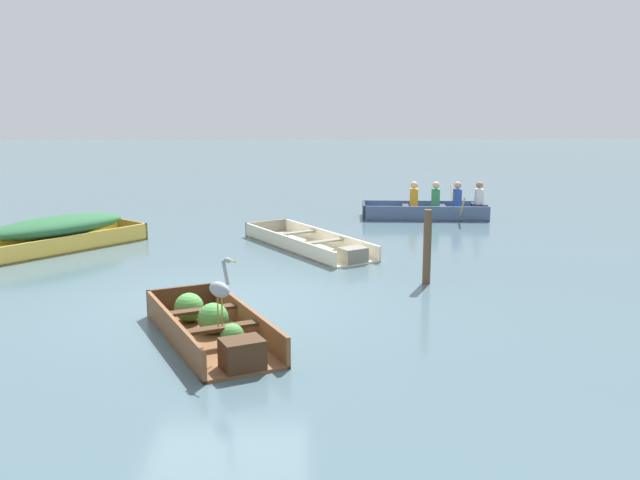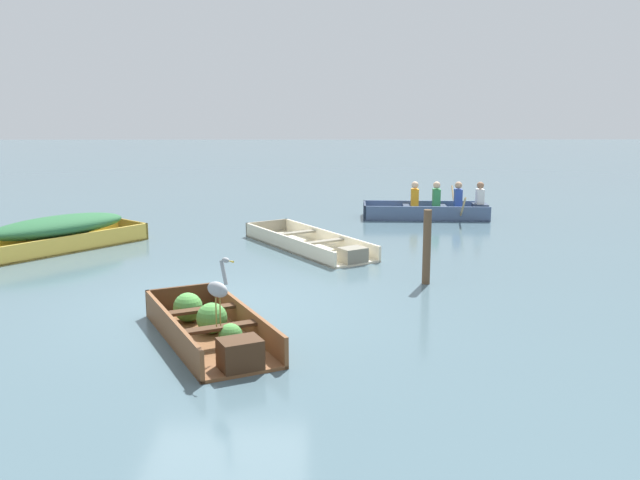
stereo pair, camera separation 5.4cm
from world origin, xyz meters
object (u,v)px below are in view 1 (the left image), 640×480
skiff_yellow_mid_moored (56,231)px  rowboat_slate_blue_with_crew (434,208)px  heron_on_dinghy (220,288)px  dinghy_wooden_brown_foreground (211,327)px  mooring_post (427,247)px  skiff_cream_near_moored (311,245)px

skiff_yellow_mid_moored → rowboat_slate_blue_with_crew: rowboat_slate_blue_with_crew is taller
skiff_yellow_mid_moored → heron_on_dinghy: size_ratio=4.04×
skiff_yellow_mid_moored → rowboat_slate_blue_with_crew: bearing=24.2°
rowboat_slate_blue_with_crew → skiff_yellow_mid_moored: bearing=-155.8°
dinghy_wooden_brown_foreground → skiff_yellow_mid_moored: (-3.84, 5.43, 0.22)m
skiff_yellow_mid_moored → mooring_post: size_ratio=2.75×
dinghy_wooden_brown_foreground → skiff_cream_near_moored: (1.27, 5.38, -0.07)m
skiff_cream_near_moored → skiff_yellow_mid_moored: size_ratio=1.05×
mooring_post → heron_on_dinghy: bearing=-129.8°
skiff_yellow_mid_moored → heron_on_dinghy: (4.07, -6.22, 0.51)m
skiff_cream_near_moored → heron_on_dinghy: bearing=-99.5°
skiff_yellow_mid_moored → skiff_cream_near_moored: bearing=-0.5°
skiff_yellow_mid_moored → heron_on_dinghy: bearing=-56.8°
skiff_yellow_mid_moored → mooring_post: bearing=-21.1°
rowboat_slate_blue_with_crew → heron_on_dinghy: (-4.15, -9.92, 0.66)m
rowboat_slate_blue_with_crew → skiff_cream_near_moored: bearing=-129.7°
heron_on_dinghy → mooring_post: bearing=50.2°
mooring_post → skiff_yellow_mid_moored: bearing=158.9°
dinghy_wooden_brown_foreground → heron_on_dinghy: 1.11m
rowboat_slate_blue_with_crew → mooring_post: mooring_post is taller
dinghy_wooden_brown_foreground → rowboat_slate_blue_with_crew: 10.12m
skiff_cream_near_moored → rowboat_slate_blue_with_crew: rowboat_slate_blue_with_crew is taller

